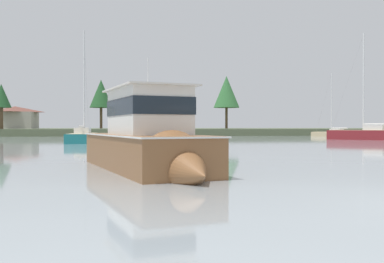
# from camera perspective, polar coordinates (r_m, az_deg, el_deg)

# --- Properties ---
(far_shore_bank) EXTENTS (222.23, 57.03, 1.20)m
(far_shore_bank) POSITION_cam_1_polar(r_m,az_deg,el_deg) (103.25, -4.82, 0.06)
(far_shore_bank) COLOR #4C563D
(far_shore_bank) RESTS_ON ground
(sailboat_maroon) EXTENTS (8.90, 8.57, 13.80)m
(sailboat_maroon) POSITION_cam_1_polar(r_m,az_deg,el_deg) (57.80, 21.92, -0.70)
(sailboat_maroon) COLOR maroon
(sailboat_maroon) RESTS_ON ground
(sailboat_sand) EXTENTS (5.30, 8.13, 10.80)m
(sailboat_sand) POSITION_cam_1_polar(r_m,az_deg,el_deg) (74.89, 17.86, -0.45)
(sailboat_sand) COLOR tan
(sailboat_sand) RESTS_ON ground
(sailboat_teal) EXTENTS (2.59, 9.28, 12.13)m
(sailboat_teal) POSITION_cam_1_polar(r_m,az_deg,el_deg) (46.13, -13.80, -1.03)
(sailboat_teal) COLOR #196B70
(sailboat_teal) RESTS_ON ground
(cruiser_wood) EXTENTS (5.00, 10.34, 4.94)m
(cruiser_wood) POSITION_cam_1_polar(r_m,az_deg,el_deg) (15.72, -5.41, -2.45)
(cruiser_wood) COLOR brown
(cruiser_wood) RESTS_ON ground
(shore_tree_far_right) EXTENTS (3.23, 3.23, 7.55)m
(shore_tree_far_right) POSITION_cam_1_polar(r_m,az_deg,el_deg) (80.72, -23.31, 4.16)
(shore_tree_far_right) COLOR brown
(shore_tree_far_right) RESTS_ON far_shore_bank
(shore_tree_left_mid) EXTENTS (5.18, 5.18, 11.06)m
(shore_tree_left_mid) POSITION_cam_1_polar(r_m,az_deg,el_deg) (102.76, -11.61, 4.76)
(shore_tree_left_mid) COLOR brown
(shore_tree_left_mid) RESTS_ON far_shore_bank
(shore_tree_right_mid) EXTENTS (5.70, 5.70, 11.60)m
(shore_tree_right_mid) POSITION_cam_1_polar(r_m,az_deg,el_deg) (98.52, 4.45, 5.08)
(shore_tree_right_mid) COLOR brown
(shore_tree_right_mid) RESTS_ON far_shore_bank
(cottage_behind_trees) EXTENTS (9.13, 8.99, 4.89)m
(cottage_behind_trees) POSITION_cam_1_polar(r_m,az_deg,el_deg) (105.22, -21.75, 1.73)
(cottage_behind_trees) COLOR #9E998E
(cottage_behind_trees) RESTS_ON far_shore_bank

